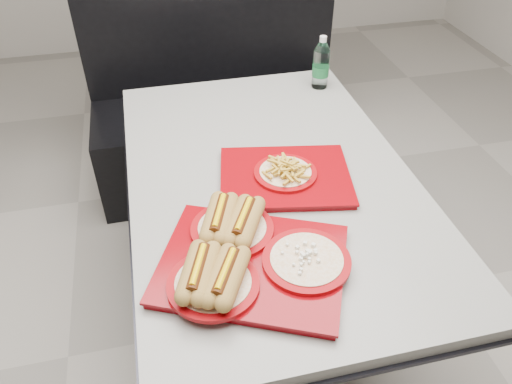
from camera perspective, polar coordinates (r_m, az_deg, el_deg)
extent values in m
plane|color=gray|center=(2.15, 1.31, -14.21)|extent=(6.00, 6.00, 0.00)
cylinder|color=black|center=(2.13, 1.32, -13.81)|extent=(0.52, 0.52, 0.05)
cylinder|color=black|center=(1.86, 1.48, -7.16)|extent=(0.11, 0.11, 0.66)
cube|color=black|center=(1.64, 1.67, 0.75)|extent=(0.92, 1.42, 0.01)
cube|color=gray|center=(1.62, 1.68, 1.44)|extent=(0.90, 1.40, 0.04)
cube|color=black|center=(2.73, -3.91, 5.74)|extent=(1.30, 0.55, 0.45)
cube|color=black|center=(2.68, -5.42, 18.84)|extent=(1.30, 0.10, 1.10)
cube|color=#7B0309|center=(1.30, -0.46, -8.47)|extent=(0.56, 0.51, 0.02)
cube|color=#7B0309|center=(1.29, -0.46, -8.07)|extent=(0.58, 0.53, 0.01)
cylinder|color=#8C0408|center=(1.23, -4.91, -10.42)|extent=(0.23, 0.23, 0.01)
cylinder|color=silver|center=(1.23, -4.92, -10.22)|extent=(0.19, 0.19, 0.01)
cylinder|color=#8C0408|center=(1.37, -2.73, -4.26)|extent=(0.23, 0.23, 0.01)
cylinder|color=silver|center=(1.36, -2.74, -4.05)|extent=(0.19, 0.19, 0.01)
cylinder|color=#8C0408|center=(1.29, 5.80, -7.79)|extent=(0.23, 0.23, 0.01)
cylinder|color=silver|center=(1.28, 5.82, -7.59)|extent=(0.19, 0.19, 0.01)
cube|color=#7B0309|center=(1.58, 3.35, 1.59)|extent=(0.45, 0.38, 0.02)
cube|color=#7B0309|center=(1.58, 3.36, 1.93)|extent=(0.46, 0.39, 0.01)
cylinder|color=#8C0408|center=(1.57, 3.38, 2.19)|extent=(0.20, 0.20, 0.01)
cylinder|color=silver|center=(1.57, 3.38, 2.35)|extent=(0.16, 0.16, 0.00)
cylinder|color=silver|center=(2.11, 7.40, 13.79)|extent=(0.07, 0.07, 0.16)
cylinder|color=#175F2F|center=(2.12, 7.38, 13.60)|extent=(0.07, 0.07, 0.04)
cone|color=silver|center=(2.07, 7.62, 16.21)|extent=(0.07, 0.07, 0.04)
cylinder|color=silver|center=(2.06, 7.69, 16.94)|extent=(0.03, 0.03, 0.02)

